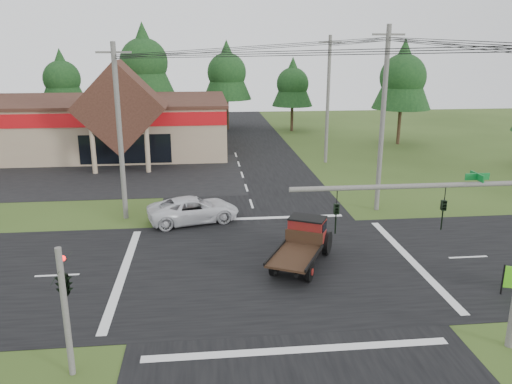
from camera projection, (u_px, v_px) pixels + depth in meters
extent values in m
plane|color=#314619|center=(271.00, 266.00, 24.07)|extent=(120.00, 120.00, 0.00)
cube|color=black|center=(271.00, 266.00, 24.07)|extent=(12.00, 120.00, 0.02)
cube|color=black|center=(271.00, 266.00, 24.07)|extent=(120.00, 12.00, 0.02)
cube|color=black|center=(71.00, 176.00, 40.81)|extent=(28.00, 14.00, 0.02)
cube|color=tan|center=(75.00, 126.00, 50.42)|extent=(30.00, 15.00, 5.00)
cube|color=#381F17|center=(73.00, 101.00, 49.71)|extent=(30.40, 15.40, 0.30)
cube|color=maroon|center=(52.00, 121.00, 42.76)|extent=(30.00, 0.12, 1.20)
cube|color=#381F17|center=(121.00, 107.00, 42.12)|extent=(7.78, 4.00, 7.78)
cylinder|color=tan|center=(93.00, 150.00, 41.20)|extent=(0.40, 0.40, 4.00)
cylinder|color=tan|center=(147.00, 149.00, 41.64)|extent=(0.40, 0.40, 4.00)
cube|color=black|center=(126.00, 149.00, 44.12)|extent=(8.00, 0.08, 2.60)
cylinder|color=#595651|center=(416.00, 186.00, 15.58)|extent=(8.00, 0.16, 0.16)
imported|color=black|center=(443.00, 215.00, 15.96)|extent=(0.16, 0.20, 1.00)
imported|color=black|center=(336.00, 219.00, 15.61)|extent=(0.16, 0.20, 1.00)
cube|color=#0C6626|center=(477.00, 177.00, 15.71)|extent=(0.80, 0.04, 0.22)
cylinder|color=#595651|center=(66.00, 313.00, 15.54)|extent=(0.20, 0.20, 4.40)
imported|color=black|center=(62.00, 266.00, 15.31)|extent=(0.53, 2.48, 1.00)
sphere|color=#FF0C0C|center=(63.00, 258.00, 15.40)|extent=(0.18, 0.18, 0.18)
cylinder|color=#595651|center=(120.00, 134.00, 29.44)|extent=(0.30, 0.30, 10.50)
cube|color=#595651|center=(113.00, 52.00, 28.14)|extent=(2.00, 0.12, 0.12)
cylinder|color=#595651|center=(382.00, 121.00, 30.91)|extent=(0.30, 0.30, 11.50)
cube|color=#595651|center=(389.00, 34.00, 29.47)|extent=(2.00, 0.12, 0.12)
cylinder|color=#595651|center=(328.00, 101.00, 44.32)|extent=(0.30, 0.30, 11.20)
cube|color=#595651|center=(330.00, 42.00, 42.92)|extent=(2.00, 0.12, 0.12)
cylinder|color=#332316|center=(66.00, 118.00, 61.69)|extent=(0.36, 0.36, 3.50)
cone|color=#133216|center=(62.00, 76.00, 60.28)|extent=(5.60, 5.60, 6.60)
sphere|color=#133216|center=(62.00, 79.00, 60.36)|extent=(4.40, 4.40, 4.40)
cylinder|color=#332316|center=(147.00, 114.00, 61.59)|extent=(0.36, 0.36, 4.55)
cone|color=#133216|center=(144.00, 59.00, 59.75)|extent=(7.28, 7.28, 8.58)
sphere|color=#133216|center=(144.00, 62.00, 59.86)|extent=(5.72, 5.72, 5.72)
cylinder|color=#332316|center=(227.00, 114.00, 63.64)|extent=(0.36, 0.36, 3.85)
cone|color=#133216|center=(227.00, 70.00, 62.09)|extent=(6.16, 6.16, 7.26)
sphere|color=#133216|center=(227.00, 72.00, 62.18)|extent=(4.84, 4.84, 4.84)
cylinder|color=#332316|center=(292.00, 118.00, 62.63)|extent=(0.36, 0.36, 3.15)
cone|color=#133216|center=(293.00, 81.00, 61.36)|extent=(5.04, 5.04, 5.94)
sphere|color=#133216|center=(293.00, 84.00, 61.44)|extent=(3.96, 3.96, 3.96)
cylinder|color=#332316|center=(399.00, 126.00, 53.98)|extent=(0.36, 0.36, 3.85)
cone|color=#133216|center=(403.00, 74.00, 52.43)|extent=(6.16, 6.16, 7.26)
sphere|color=#133216|center=(403.00, 77.00, 52.53)|extent=(4.84, 4.84, 4.84)
imported|color=silver|center=(194.00, 210.00, 30.07)|extent=(5.90, 3.77, 1.51)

